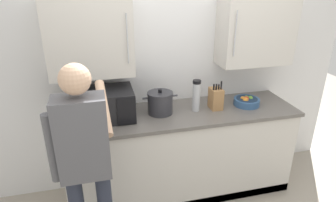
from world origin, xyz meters
TOP-DOWN VIEW (x-y plane):
  - back_wall_tiled at (0.00, 1.00)m, footprint 3.83×0.44m
  - counter_unit at (0.00, 0.68)m, footprint 2.29×0.65m
  - microwave_oven at (-0.79, 0.71)m, footprint 0.68×0.82m
  - thermos_flask at (0.14, 0.68)m, footprint 0.08×0.08m
  - fruit_bowl at (0.69, 0.68)m, footprint 0.26×0.26m
  - stock_pot at (-0.21, 0.71)m, footprint 0.34×0.24m
  - knife_block at (0.35, 0.68)m, footprint 0.11×0.15m
  - person_figure at (-0.90, -0.01)m, footprint 0.44×0.54m

SIDE VIEW (x-z plane):
  - counter_unit at x=0.00m, z-range 0.00..0.93m
  - fruit_bowl at x=0.69m, z-range 0.93..1.03m
  - person_figure at x=-0.90m, z-range 0.16..1.84m
  - knife_block at x=0.35m, z-range 0.89..1.19m
  - stock_pot at x=-0.21m, z-range 0.92..1.16m
  - microwave_oven at x=-0.79m, z-range 0.93..1.21m
  - thermos_flask at x=0.14m, z-range 0.93..1.25m
  - back_wall_tiled at x=0.00m, z-range 0.09..2.67m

